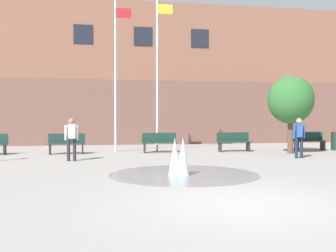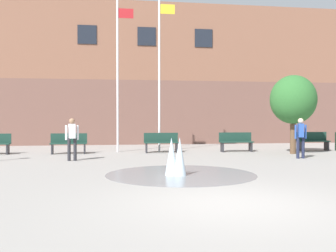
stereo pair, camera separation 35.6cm
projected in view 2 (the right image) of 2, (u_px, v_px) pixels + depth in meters
The scene contains 12 objects.
ground_plane at pixel (231, 203), 7.33m from camera, with size 100.00×100.00×0.00m, color gray.
library_building at pixel (142, 78), 26.53m from camera, with size 36.00×6.05×8.63m.
splash_fountain at pixel (177, 162), 10.96m from camera, with size 4.26×4.26×1.06m.
park_bench_left_of_flagpoles at pixel (69, 143), 17.51m from camera, with size 1.60×0.44×0.91m.
park_bench_under_left_flagpole at pixel (161, 142), 18.16m from camera, with size 1.60×0.44×0.91m.
park_bench_under_right_flagpole at pixel (236, 142), 18.64m from camera, with size 1.60×0.44×0.91m.
park_bench_far_right at pixel (313, 141), 19.26m from camera, with size 1.60×0.44×0.91m.
adult_watching at pixel (72, 136), 14.64m from camera, with size 0.50×0.38×1.59m.
adult_near_bench at pixel (301, 135), 15.49m from camera, with size 0.50×0.38×1.59m.
flagpole_left at pixel (118, 71), 18.43m from camera, with size 0.80×0.10×7.14m.
flagpole_right at pixel (160, 69), 18.72m from camera, with size 0.80×0.10×7.42m.
street_tree_near_building at pixel (293, 100), 17.48m from camera, with size 2.04×2.04×3.51m.
Camera 2 is at (-2.25, -7.04, 1.59)m, focal length 42.00 mm.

